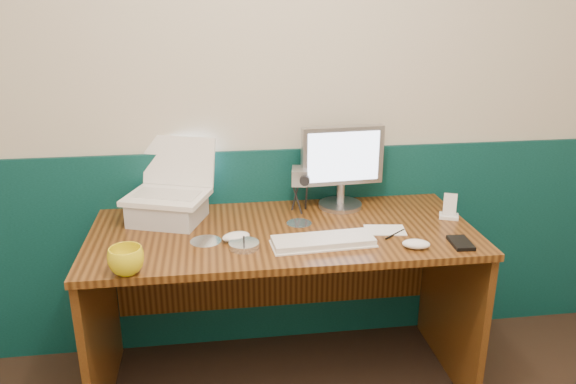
{
  "coord_description": "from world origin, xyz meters",
  "views": [
    {
      "loc": [
        -0.25,
        -0.76,
        1.67
      ],
      "look_at": [
        0.03,
        1.23,
        0.97
      ],
      "focal_mm": 35.0,
      "sensor_mm": 36.0,
      "label": 1
    }
  ],
  "objects": [
    {
      "name": "cd_loose_a",
      "position": [
        -0.29,
        1.31,
        0.75
      ],
      "size": [
        0.12,
        0.12,
        0.0
      ],
      "primitive_type": "cylinder",
      "color": "silver",
      "rests_on": "desk"
    },
    {
      "name": "desk",
      "position": [
        0.03,
        1.38,
        0.38
      ],
      "size": [
        1.6,
        0.7,
        0.75
      ],
      "primitive_type": "cube",
      "color": "#391E0A",
      "rests_on": "ground"
    },
    {
      "name": "monitor",
      "position": [
        0.32,
        1.61,
        0.94
      ],
      "size": [
        0.38,
        0.13,
        0.37
      ],
      "primitive_type": null,
      "rotation": [
        0.0,
        0.0,
        0.06
      ],
      "color": "#AAA9AE",
      "rests_on": "desk"
    },
    {
      "name": "mouse_right",
      "position": [
        0.51,
        1.13,
        0.77
      ],
      "size": [
        0.12,
        0.09,
        0.04
      ],
      "primitive_type": "ellipsoid",
      "rotation": [
        0.0,
        0.0,
        -0.25
      ],
      "color": "white",
      "rests_on": "desk"
    },
    {
      "name": "laptop",
      "position": [
        -0.45,
        1.55,
        0.99
      ],
      "size": [
        0.4,
        0.35,
        0.28
      ],
      "primitive_type": null,
      "rotation": [
        0.0,
        0.0,
        -0.34
      ],
      "color": "white",
      "rests_on": "laptop_riser"
    },
    {
      "name": "wainscot",
      "position": [
        0.0,
        1.74,
        0.5
      ],
      "size": [
        3.48,
        0.02,
        1.0
      ],
      "primitive_type": "cube",
      "color": "#072E2E",
      "rests_on": "ground"
    },
    {
      "name": "dock",
      "position": [
        0.77,
        1.41,
        0.76
      ],
      "size": [
        0.1,
        0.09,
        0.02
      ],
      "primitive_type": "cube",
      "rotation": [
        0.0,
        0.0,
        -0.4
      ],
      "color": "white",
      "rests_on": "desk"
    },
    {
      "name": "mouse_left",
      "position": [
        -0.17,
        1.29,
        0.77
      ],
      "size": [
        0.13,
        0.09,
        0.04
      ],
      "primitive_type": "ellipsoid",
      "rotation": [
        0.0,
        0.0,
        0.25
      ],
      "color": "white",
      "rests_on": "desk"
    },
    {
      "name": "papers",
      "position": [
        0.45,
        1.31,
        0.75
      ],
      "size": [
        0.18,
        0.13,
        0.0
      ],
      "primitive_type": "cube",
      "rotation": [
        0.0,
        0.0,
        -0.14
      ],
      "color": "white",
      "rests_on": "desk"
    },
    {
      "name": "pen",
      "position": [
        0.47,
        1.27,
        0.75
      ],
      "size": [
        0.11,
        0.09,
        0.01
      ],
      "primitive_type": "cylinder",
      "rotation": [
        0.0,
        1.57,
        0.67
      ],
      "color": "black",
      "rests_on": "desk"
    },
    {
      "name": "cd_loose_b",
      "position": [
        0.11,
        1.44,
        0.75
      ],
      "size": [
        0.11,
        0.11,
        0.0
      ],
      "primitive_type": "cylinder",
      "color": "silver",
      "rests_on": "desk"
    },
    {
      "name": "music_player",
      "position": [
        0.77,
        1.41,
        0.81
      ],
      "size": [
        0.06,
        0.05,
        0.1
      ],
      "primitive_type": "cube",
      "rotation": [
        -0.17,
        0.0,
        -0.4
      ],
      "color": "white",
      "rests_on": "dock"
    },
    {
      "name": "pda",
      "position": [
        0.7,
        1.14,
        0.76
      ],
      "size": [
        0.08,
        0.13,
        0.01
      ],
      "primitive_type": "cube",
      "rotation": [
        0.0,
        0.0,
        -0.07
      ],
      "color": "black",
      "rests_on": "desk"
    },
    {
      "name": "keyboard",
      "position": [
        0.16,
        1.21,
        0.76
      ],
      "size": [
        0.41,
        0.16,
        0.02
      ],
      "primitive_type": "cube",
      "rotation": [
        0.0,
        0.0,
        0.06
      ],
      "color": "white",
      "rests_on": "desk"
    },
    {
      "name": "camcorder",
      "position": [
        0.13,
        1.59,
        0.86
      ],
      "size": [
        0.12,
        0.15,
        0.21
      ],
      "primitive_type": null,
      "rotation": [
        0.0,
        0.0,
        -0.17
      ],
      "color": "#B6B7BB",
      "rests_on": "desk"
    },
    {
      "name": "mug",
      "position": [
        -0.57,
        1.07,
        0.8
      ],
      "size": [
        0.15,
        0.15,
        0.1
      ],
      "primitive_type": "imported",
      "rotation": [
        0.0,
        0.0,
        0.25
      ],
      "color": "yellow",
      "rests_on": "desk"
    },
    {
      "name": "cd_spindle",
      "position": [
        -0.15,
        1.22,
        0.76
      ],
      "size": [
        0.12,
        0.12,
        0.02
      ],
      "primitive_type": "cylinder",
      "color": "silver",
      "rests_on": "desk"
    },
    {
      "name": "laptop_riser",
      "position": [
        -0.45,
        1.55,
        0.8
      ],
      "size": [
        0.35,
        0.32,
        0.1
      ],
      "primitive_type": "cube",
      "rotation": [
        0.0,
        0.0,
        -0.34
      ],
      "color": "silver",
      "rests_on": "desk"
    },
    {
      "name": "back_wall",
      "position": [
        0.0,
        1.75,
        1.25
      ],
      "size": [
        3.5,
        0.04,
        2.5
      ],
      "primitive_type": "cube",
      "color": "beige",
      "rests_on": "ground"
    }
  ]
}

